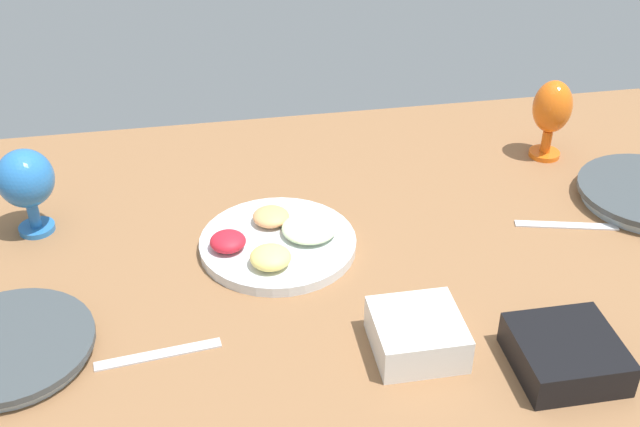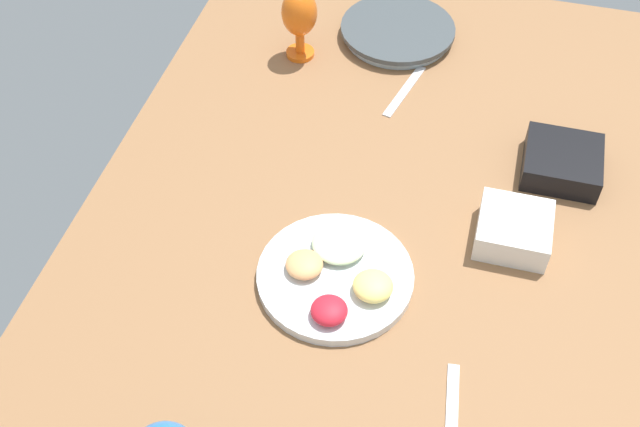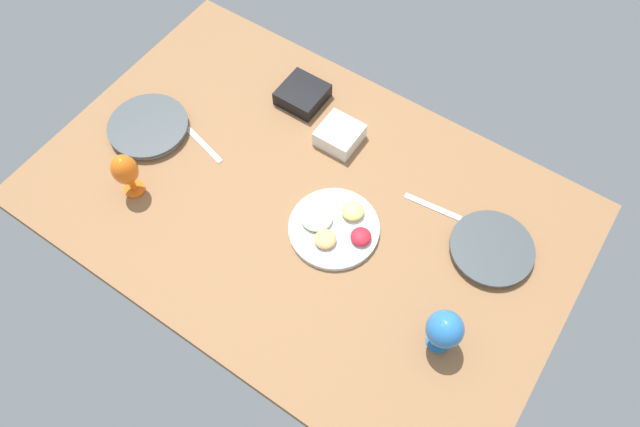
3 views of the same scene
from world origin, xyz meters
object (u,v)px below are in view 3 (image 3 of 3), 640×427
object	(u,v)px
hurricane_glass_orange	(125,171)
square_bowl_white	(340,134)
dinner_plate_right	(149,127)
hurricane_glass_blue	(445,330)
dinner_plate_left	(491,249)
fruit_platter	(334,227)
square_bowl_black	(303,94)

from	to	relation	value
hurricane_glass_orange	square_bowl_white	xyz separation A→B (cm)	(-41.23, -50.25, -7.12)
dinner_plate_right	hurricane_glass_blue	distance (cm)	111.05
dinner_plate_left	hurricane_glass_orange	bearing A→B (deg)	22.87
dinner_plate_right	hurricane_glass_orange	xyz separation A→B (cm)	(-11.78, 19.47, 8.71)
dinner_plate_right	hurricane_glass_blue	size ratio (longest dim) A/B	1.63
dinner_plate_left	fruit_platter	size ratio (longest dim) A/B	0.90
square_bowl_black	hurricane_glass_orange	bearing A→B (deg)	69.11
dinner_plate_right	hurricane_glass_blue	xyz separation A→B (cm)	(-110.27, 9.87, 8.60)
dinner_plate_right	hurricane_glass_orange	size ratio (longest dim) A/B	1.57
dinner_plate_left	hurricane_glass_blue	world-z (taller)	hurricane_glass_blue
dinner_plate_left	hurricane_glass_blue	bearing A→B (deg)	90.11
hurricane_glass_blue	dinner_plate_right	bearing A→B (deg)	-5.12
hurricane_glass_blue	square_bowl_white	distance (cm)	70.58
fruit_platter	square_bowl_black	distance (cm)	49.97
dinner_plate_left	hurricane_glass_blue	xyz separation A→B (cm)	(-0.06, 31.92, 8.74)
square_bowl_black	dinner_plate_right	bearing A→B (deg)	48.43
dinner_plate_right	square_bowl_black	distance (cm)	50.86
dinner_plate_left	dinner_plate_right	xyz separation A→B (cm)	(110.21, 22.05, 0.13)
dinner_plate_left	square_bowl_white	size ratio (longest dim) A/B	1.92
fruit_platter	square_bowl_white	distance (cm)	32.26
dinner_plate_right	square_bowl_black	size ratio (longest dim) A/B	1.81
hurricane_glass_orange	square_bowl_black	world-z (taller)	hurricane_glass_orange
dinner_plate_left	square_bowl_black	size ratio (longest dim) A/B	1.69
fruit_platter	square_bowl_black	bearing A→B (deg)	-44.55
hurricane_glass_orange	hurricane_glass_blue	world-z (taller)	hurricane_glass_orange
hurricane_glass_blue	fruit_platter	bearing A→B (deg)	-17.44
dinner_plate_left	hurricane_glass_orange	world-z (taller)	hurricane_glass_orange
dinner_plate_right	square_bowl_white	distance (cm)	61.32
hurricane_glass_blue	square_bowl_white	world-z (taller)	hurricane_glass_blue
hurricane_glass_orange	dinner_plate_left	bearing A→B (deg)	-157.13
hurricane_glass_orange	fruit_platter	bearing A→B (deg)	-158.68
fruit_platter	hurricane_glass_blue	xyz separation A→B (cm)	(-40.95, 12.86, 8.56)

